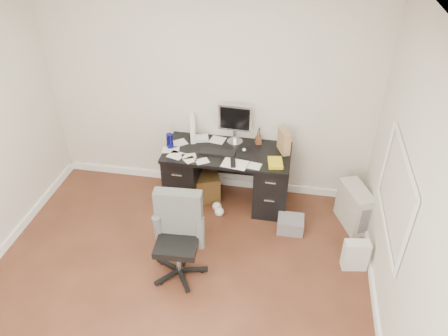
# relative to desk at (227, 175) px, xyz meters

# --- Properties ---
(ground) EXTENTS (4.00, 4.00, 0.00)m
(ground) POSITION_rel_desk_xyz_m (-0.30, -1.65, -0.40)
(ground) COLOR #462316
(ground) RESTS_ON ground
(room_shell) EXTENTS (4.02, 4.02, 2.71)m
(room_shell) POSITION_rel_desk_xyz_m (-0.27, -1.62, 1.26)
(room_shell) COLOR silver
(room_shell) RESTS_ON ground
(desk) EXTENTS (1.50, 0.70, 0.75)m
(desk) POSITION_rel_desk_xyz_m (0.00, 0.00, 0.00)
(desk) COLOR black
(desk) RESTS_ON ground
(loose_papers) EXTENTS (1.10, 0.60, 0.00)m
(loose_papers) POSITION_rel_desk_xyz_m (-0.20, -0.05, 0.35)
(loose_papers) COLOR white
(loose_papers) RESTS_ON desk
(lcd_monitor) EXTENTS (0.41, 0.25, 0.51)m
(lcd_monitor) POSITION_rel_desk_xyz_m (0.05, 0.22, 0.60)
(lcd_monitor) COLOR silver
(lcd_monitor) RESTS_ON desk
(keyboard) EXTENTS (0.43, 0.16, 0.02)m
(keyboard) POSITION_rel_desk_xyz_m (-0.11, -0.06, 0.36)
(keyboard) COLOR black
(keyboard) RESTS_ON desk
(computer_mouse) EXTENTS (0.08, 0.08, 0.06)m
(computer_mouse) POSITION_rel_desk_xyz_m (0.20, 0.01, 0.38)
(computer_mouse) COLOR silver
(computer_mouse) RESTS_ON desk
(travel_mug) EXTENTS (0.10, 0.10, 0.18)m
(travel_mug) POSITION_rel_desk_xyz_m (-0.69, -0.04, 0.44)
(travel_mug) COLOR navy
(travel_mug) RESTS_ON desk
(white_binder) EXTENTS (0.18, 0.28, 0.30)m
(white_binder) POSITION_rel_desk_xyz_m (-0.47, 0.21, 0.50)
(white_binder) COLOR white
(white_binder) RESTS_ON desk
(magazine_file) EXTENTS (0.20, 0.26, 0.27)m
(magazine_file) POSITION_rel_desk_xyz_m (0.65, 0.12, 0.49)
(magazine_file) COLOR #997B4A
(magazine_file) RESTS_ON desk
(pen_cup) EXTENTS (0.11, 0.11, 0.21)m
(pen_cup) POSITION_rel_desk_xyz_m (0.34, 0.24, 0.46)
(pen_cup) COLOR #5C311A
(pen_cup) RESTS_ON desk
(yellow_book) EXTENTS (0.21, 0.25, 0.04)m
(yellow_book) POSITION_rel_desk_xyz_m (0.59, -0.18, 0.37)
(yellow_book) COLOR yellow
(yellow_book) RESTS_ON desk
(paper_remote) EXTENTS (0.32, 0.27, 0.02)m
(paper_remote) POSITION_rel_desk_xyz_m (0.13, -0.25, 0.36)
(paper_remote) COLOR white
(paper_remote) RESTS_ON desk
(office_chair) EXTENTS (0.57, 0.57, 0.96)m
(office_chair) POSITION_rel_desk_xyz_m (-0.29, -1.28, 0.08)
(office_chair) COLOR #4C4E4C
(office_chair) RESTS_ON ground
(pc_tower) EXTENTS (0.40, 0.56, 0.51)m
(pc_tower) POSITION_rel_desk_xyz_m (1.54, -0.17, -0.14)
(pc_tower) COLOR beige
(pc_tower) RESTS_ON ground
(shopping_bag) EXTENTS (0.29, 0.22, 0.35)m
(shopping_bag) POSITION_rel_desk_xyz_m (1.52, -0.88, -0.22)
(shopping_bag) COLOR silver
(shopping_bag) RESTS_ON ground
(wicker_basket) EXTENTS (0.46, 0.46, 0.35)m
(wicker_basket) POSITION_rel_desk_xyz_m (-0.30, 0.03, -0.22)
(wicker_basket) COLOR #4D3717
(wicker_basket) RESTS_ON ground
(desk_printer) EXTENTS (0.30, 0.25, 0.18)m
(desk_printer) POSITION_rel_desk_xyz_m (0.82, -0.41, -0.31)
(desk_printer) COLOR slate
(desk_printer) RESTS_ON ground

